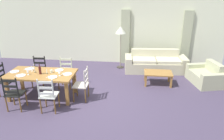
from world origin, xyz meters
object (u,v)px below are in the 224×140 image
Objects in this scene: wine_glass_near_left at (28,71)px; coffee_table at (158,74)px; coffee_cup_primary at (51,71)px; dining_chair_near_right at (48,95)px; dining_chair_near_left at (14,93)px; dining_table at (41,76)px; standing_lamp at (121,33)px; dining_chair_far_right at (66,73)px; dining_chair_head_west at (5,80)px; wine_glass_far_left at (32,67)px; dining_chair_head_east at (82,84)px; wine_glass_near_right at (59,72)px; wine_bottle at (40,70)px; dining_chair_far_left at (39,71)px; couch at (155,63)px; armchair_upholstered at (206,76)px.

coffee_table is (3.69, 1.41, -0.51)m from wine_glass_near_left.
wine_glass_near_left is at bearing -161.07° from coffee_cup_primary.
dining_chair_near_left is at bearing -178.94° from dining_chair_near_right.
dining_chair_near_right is at bearing -36.38° from wine_glass_near_left.
dining_chair_near_right reaches higher than dining_table.
dining_chair_near_right is at bearing -114.75° from standing_lamp.
dining_chair_far_right is 1.76m from dining_chair_head_west.
wine_glass_far_left is 1.79× the size of coffee_cup_primary.
dining_table is 1.98× the size of dining_chair_head_west.
wine_glass_near_left is (-1.49, -0.13, 0.38)m from dining_chair_head_east.
wine_glass_near_left is 3.99m from coffee_table.
dining_chair_head_east reaches higher than wine_glass_near_right.
wine_bottle is 0.31m from coffee_cup_primary.
wine_bottle is 1.96× the size of wine_glass_near_left.
coffee_table is (4.55, 1.25, -0.12)m from dining_chair_head_west.
dining_chair_far_right is at bearing 50.18° from wine_glass_near_left.
dining_chair_far_left is at bearing 135.79° from coffee_cup_primary.
dining_chair_near_right is 4.33m from couch.
coffee_cup_primary is (0.62, -0.08, -0.07)m from wine_glass_far_left.
dining_chair_head_west is (-0.73, 0.76, 0.00)m from dining_chair_near_left.
dining_chair_head_east is (0.74, -0.76, 0.00)m from dining_chair_far_right.
dining_chair_far_right reaches higher than coffee_cup_primary.
wine_glass_near_left is at bearing -11.13° from dining_chair_head_west.
wine_glass_near_right is (0.14, -0.86, 0.38)m from dining_chair_far_right.
standing_lamp is at bearing 133.95° from coffee_table.
dining_table is 1.98× the size of dining_chair_far_left.
armchair_upholstered is at bearing -30.35° from couch.
dining_chair_far_right is 1.07× the size of coffee_table.
dining_chair_far_right is (-0.03, 1.47, 0.00)m from dining_chair_near_right.
coffee_cup_primary is 3.20m from standing_lamp.
couch is (3.71, 2.35, -0.57)m from wine_glass_far_left.
wine_glass_near_right is at bearing -117.67° from standing_lamp.
dining_chair_far_right is at bearing 77.31° from coffee_cup_primary.
wine_bottle is 3.67m from coffee_table.
wine_glass_near_left reaches higher than coffee_cup_primary.
wine_glass_far_left is (-0.02, 0.28, 0.00)m from wine_glass_near_left.
dining_chair_near_left is at bearing -152.27° from coffee_table.
wine_glass_near_left is at bearing -174.88° from dining_chair_head_east.
standing_lamp reaches higher than wine_glass_near_right.
dining_chair_near_left reaches higher than couch.
coffee_cup_primary is 3.97m from couch.
dining_chair_head_east is 2.97m from standing_lamp.
dining_table is 6.01× the size of wine_bottle.
dining_table is 0.21m from wine_bottle.
wine_glass_near_left is (-0.75, -0.90, 0.38)m from dining_chair_far_right.
dining_chair_near_right is 0.59× the size of standing_lamp.
dining_chair_near_right is (0.91, 0.02, 0.00)m from dining_chair_near_left.
armchair_upholstered is at bearing 9.74° from dining_chair_far_right.
dining_table is 1.16× the size of standing_lamp.
dining_chair_far_left reaches higher than wine_glass_near_left.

